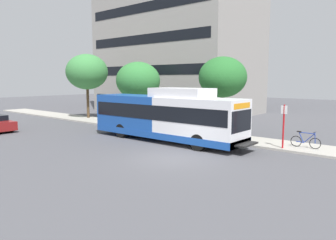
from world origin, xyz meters
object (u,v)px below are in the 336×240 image
object	(u,v)px
bicycle_parked	(306,141)
street_tree_mid_block	(138,81)
transit_bus	(166,116)
street_tree_near_stop	(223,77)
street_tree_far_block	(87,72)
bus_stop_sign_pole	(284,123)

from	to	relation	value
bicycle_parked	street_tree_mid_block	xyz separation A→B (m)	(1.35, 15.55, 3.53)
transit_bus	street_tree_mid_block	distance (m)	8.87
street_tree_near_stop	street_tree_far_block	distance (m)	16.38
bus_stop_sign_pole	street_tree_mid_block	distance (m)	14.94
transit_bus	bicycle_parked	size ratio (longest dim) A/B	6.96
bicycle_parked	street_tree_near_stop	xyz separation A→B (m)	(1.03, 6.39, 3.80)
bus_stop_sign_pole	street_tree_near_stop	xyz separation A→B (m)	(2.01, 5.39, 2.71)
transit_bus	street_tree_far_block	xyz separation A→B (m)	(4.06, 14.44, 3.29)
transit_bus	street_tree_far_block	distance (m)	15.36
transit_bus	bus_stop_sign_pole	size ratio (longest dim) A/B	4.71
bicycle_parked	street_tree_far_block	xyz separation A→B (m)	(0.88, 22.75, 4.44)
transit_bus	street_tree_far_block	bearing A→B (deg)	74.31
bus_stop_sign_pole	bicycle_parked	size ratio (longest dim) A/B	1.48
bicycle_parked	street_tree_near_stop	size ratio (longest dim) A/B	0.31
transit_bus	bicycle_parked	xyz separation A→B (m)	(3.18, -8.31, -1.14)
street_tree_far_block	street_tree_mid_block	bearing A→B (deg)	-86.30
transit_bus	street_tree_far_block	size ratio (longest dim) A/B	1.82
bus_stop_sign_pole	street_tree_near_stop	size ratio (longest dim) A/B	0.45
street_tree_near_stop	street_tree_mid_block	world-z (taller)	street_tree_near_stop
transit_bus	bicycle_parked	world-z (taller)	transit_bus
street_tree_near_stop	transit_bus	bearing A→B (deg)	155.47
bicycle_parked	street_tree_near_stop	bearing A→B (deg)	80.86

